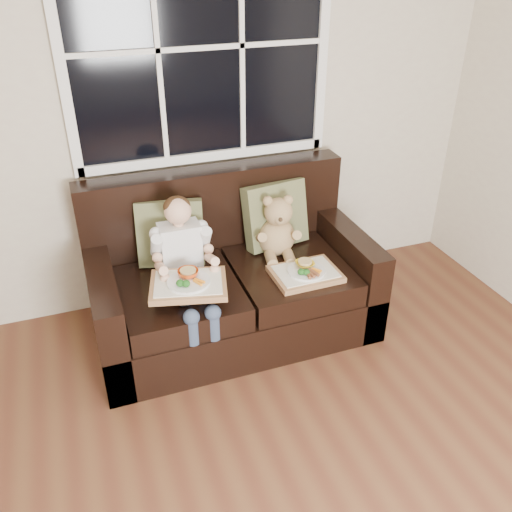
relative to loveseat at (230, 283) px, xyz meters
name	(u,v)px	position (x,y,z in m)	size (l,w,h in m)	color
room_walls	(354,303)	(-0.35, -2.02, 1.28)	(4.52, 5.02, 2.71)	beige
window_back	(200,48)	(0.00, 0.46, 1.34)	(1.62, 0.04, 1.37)	black
loveseat	(230,283)	(0.00, 0.00, 0.00)	(1.70, 0.92, 0.96)	black
pillow_left	(170,233)	(-0.32, 0.15, 0.34)	(0.43, 0.27, 0.41)	brown
pillow_right	(275,215)	(0.36, 0.15, 0.35)	(0.44, 0.25, 0.43)	brown
child	(184,257)	(-0.30, -0.11, 0.31)	(0.34, 0.58, 0.78)	silver
teddy_bear	(278,230)	(0.33, 0.03, 0.31)	(0.27, 0.33, 0.42)	tan
tray_left	(188,283)	(-0.33, -0.31, 0.27)	(0.48, 0.41, 0.09)	#A8724C
tray_right	(306,273)	(0.39, -0.29, 0.17)	(0.40, 0.31, 0.09)	#A8724C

